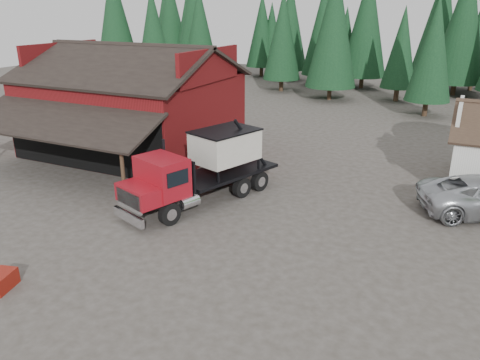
% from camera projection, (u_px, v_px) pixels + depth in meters
% --- Properties ---
extents(ground, '(120.00, 120.00, 0.00)m').
position_uv_depth(ground, '(200.00, 243.00, 19.69)').
color(ground, '#3F3931').
rests_on(ground, ground).
extents(red_barn, '(12.80, 13.63, 7.18)m').
position_uv_depth(red_barn, '(133.00, 111.00, 31.60)').
color(red_barn, maroon).
rests_on(red_barn, ground).
extents(conifer_backdrop, '(76.00, 16.00, 16.00)m').
position_uv_depth(conifer_backdrop, '(381.00, 91.00, 55.13)').
color(conifer_backdrop, black).
rests_on(conifer_backdrop, ground).
extents(near_pine_a, '(4.40, 4.40, 11.40)m').
position_uv_depth(near_pine_a, '(153.00, 36.00, 50.08)').
color(near_pine_a, '#382619').
rests_on(near_pine_a, ground).
extents(near_pine_b, '(3.96, 3.96, 10.40)m').
position_uv_depth(near_pine_b, '(433.00, 49.00, 40.50)').
color(near_pine_b, '#382619').
rests_on(near_pine_b, ground).
extents(near_pine_d, '(5.28, 5.28, 13.40)m').
position_uv_depth(near_pine_d, '(334.00, 27.00, 47.44)').
color(near_pine_d, '#382619').
rests_on(near_pine_d, ground).
extents(feed_truck, '(5.11, 9.13, 4.00)m').
position_uv_depth(feed_truck, '(203.00, 166.00, 23.30)').
color(feed_truck, black).
rests_on(feed_truck, ground).
extents(equip_box, '(0.96, 1.24, 0.60)m').
position_uv_depth(equip_box, '(1.00, 281.00, 16.38)').
color(equip_box, maroon).
rests_on(equip_box, ground).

